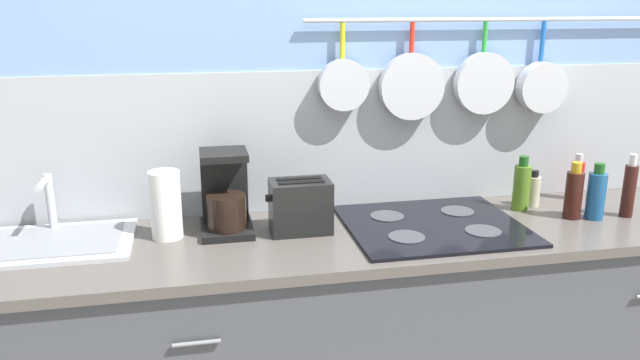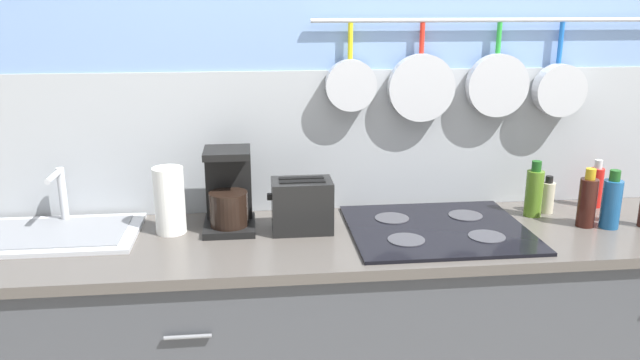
# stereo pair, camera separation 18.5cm
# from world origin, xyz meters

# --- Properties ---
(wall_back) EXTENTS (7.20, 0.14, 2.60)m
(wall_back) POSITION_xyz_m (0.00, 0.33, 1.27)
(wall_back) COLOR #7293C6
(wall_back) RESTS_ON ground_plane
(cabinet_base) EXTENTS (3.06, 0.57, 0.86)m
(cabinet_base) POSITION_xyz_m (0.00, -0.00, 0.43)
(cabinet_base) COLOR #3F4247
(cabinet_base) RESTS_ON ground_plane
(countertop) EXTENTS (3.10, 0.59, 0.03)m
(countertop) POSITION_xyz_m (0.00, 0.00, 0.87)
(countertop) COLOR #4C4742
(countertop) RESTS_ON cabinet_base
(sink_basin) EXTENTS (0.55, 0.36, 0.21)m
(sink_basin) POSITION_xyz_m (-1.23, 0.10, 0.91)
(sink_basin) COLOR #B7BABF
(sink_basin) RESTS_ON countertop
(paper_towel_roll) EXTENTS (0.10, 0.10, 0.23)m
(paper_towel_roll) POSITION_xyz_m (-0.84, 0.10, 1.01)
(paper_towel_roll) COLOR white
(paper_towel_roll) RESTS_ON countertop
(coffee_maker) EXTENTS (0.18, 0.21, 0.28)m
(coffee_maker) POSITION_xyz_m (-0.64, 0.14, 1.01)
(coffee_maker) COLOR black
(coffee_maker) RESTS_ON countertop
(toaster) EXTENTS (0.22, 0.14, 0.19)m
(toaster) POSITION_xyz_m (-0.39, 0.07, 0.98)
(toaster) COLOR black
(toaster) RESTS_ON countertop
(cooktop) EXTENTS (0.61, 0.54, 0.01)m
(cooktop) POSITION_xyz_m (0.08, 0.01, 0.90)
(cooktop) COLOR black
(cooktop) RESTS_ON countertop
(bottle_hot_sauce) EXTENTS (0.06, 0.06, 0.21)m
(bottle_hot_sauce) POSITION_xyz_m (0.47, 0.13, 0.98)
(bottle_hot_sauce) COLOR #4C721E
(bottle_hot_sauce) RESTS_ON countertop
(bottle_olive_oil) EXTENTS (0.05, 0.05, 0.14)m
(bottle_olive_oil) POSITION_xyz_m (0.54, 0.16, 0.95)
(bottle_olive_oil) COLOR #BFB799
(bottle_olive_oil) RESTS_ON countertop
(bottle_dish_soap) EXTENTS (0.06, 0.06, 0.21)m
(bottle_dish_soap) POSITION_xyz_m (0.61, -0.00, 0.98)
(bottle_dish_soap) COLOR #33140F
(bottle_dish_soap) RESTS_ON countertop
(bottle_cooking_wine) EXTENTS (0.07, 0.07, 0.21)m
(bottle_cooking_wine) POSITION_xyz_m (0.69, -0.02, 0.98)
(bottle_cooking_wine) COLOR navy
(bottle_cooking_wine) RESTS_ON countertop
(bottle_vinegar) EXTENTS (0.05, 0.05, 0.19)m
(bottle_vinegar) POSITION_xyz_m (0.76, 0.20, 0.97)
(bottle_vinegar) COLOR red
(bottle_vinegar) RESTS_ON countertop
(bottle_sesame_oil) EXTENTS (0.05, 0.05, 0.24)m
(bottle_sesame_oil) POSITION_xyz_m (0.82, -0.03, 1.00)
(bottle_sesame_oil) COLOR #33140F
(bottle_sesame_oil) RESTS_ON countertop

